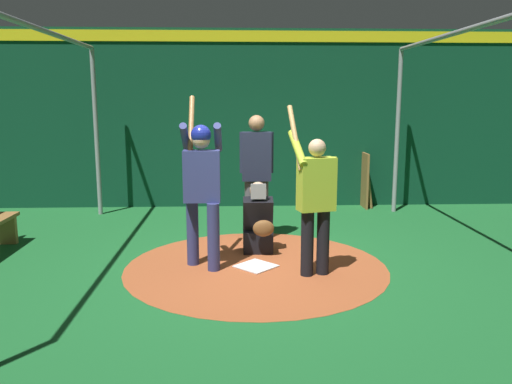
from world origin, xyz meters
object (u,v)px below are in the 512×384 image
at_px(batter, 202,182).
at_px(catcher, 258,225).
at_px(visitor, 315,197).
at_px(bat_rack, 365,182).
at_px(umpire, 257,170).
at_px(home_plate, 256,266).

relative_size(batter, catcher, 2.16).
relative_size(visitor, bat_rack, 1.90).
height_order(catcher, bat_rack, bat_rack).
bearing_deg(visitor, umpire, -172.47).
xyz_separation_m(home_plate, umpire, (-1.29, 0.06, 1.03)).
height_order(batter, visitor, batter).
xyz_separation_m(umpire, bat_rack, (-2.29, 2.19, -0.55)).
xyz_separation_m(batter, umpire, (-1.26, 0.72, -0.03)).
distance_m(umpire, visitor, 1.70).
height_order(home_plate, bat_rack, bat_rack).
height_order(home_plate, visitor, visitor).
distance_m(visitor, bat_rack, 4.20).
xyz_separation_m(batter, bat_rack, (-3.54, 2.91, -0.58)).
relative_size(umpire, visitor, 0.92).
xyz_separation_m(catcher, umpire, (-0.64, 0.00, 0.66)).
bearing_deg(visitor, batter, -117.61).
bearing_deg(catcher, home_plate, -5.12).
distance_m(catcher, bat_rack, 3.66).
bearing_deg(home_plate, bat_rack, 147.72).
xyz_separation_m(home_plate, bat_rack, (-3.57, 2.26, 0.48)).
height_order(batter, catcher, batter).
height_order(home_plate, catcher, catcher).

